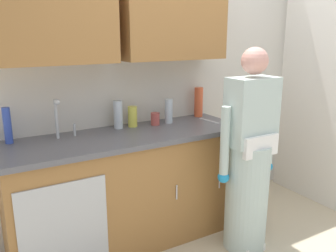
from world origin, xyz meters
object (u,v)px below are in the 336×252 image
(knife_on_counter, at_px, (209,121))
(person_at_sink, at_px, (248,167))
(sink, at_px, (68,144))
(bottle_water_short, at_px, (199,102))
(bottle_water_tall, at_px, (118,115))
(cup_by_sink, at_px, (155,119))
(bottle_cleaner_spray, at_px, (7,126))
(bottle_dish_liquid, at_px, (133,117))
(bottle_soap, at_px, (169,111))

(knife_on_counter, bearing_deg, person_at_sink, 170.15)
(sink, xyz_separation_m, person_at_sink, (1.25, -0.57, -0.23))
(bottle_water_short, distance_m, bottle_water_tall, 0.83)
(person_at_sink, relative_size, cup_by_sink, 15.05)
(sink, xyz_separation_m, bottle_water_tall, (0.47, 0.19, 0.13))
(cup_by_sink, bearing_deg, sink, -170.69)
(bottle_cleaner_spray, bearing_deg, bottle_dish_liquid, -1.05)
(bottle_dish_liquid, height_order, knife_on_counter, bottle_dish_liquid)
(bottle_soap, height_order, cup_by_sink, bottle_soap)
(bottle_water_tall, xyz_separation_m, bottle_dish_liquid, (0.13, -0.01, -0.03))
(sink, relative_size, knife_on_counter, 2.08)
(person_at_sink, xyz_separation_m, bottle_water_tall, (-0.77, 0.76, 0.37))
(cup_by_sink, bearing_deg, knife_on_counter, -14.02)
(person_at_sink, distance_m, cup_by_sink, 0.89)
(person_at_sink, distance_m, bottle_dish_liquid, 1.04)
(bottle_dish_liquid, bearing_deg, bottle_water_tall, 175.47)
(bottle_water_tall, bearing_deg, bottle_cleaner_spray, 179.47)
(cup_by_sink, bearing_deg, bottle_water_short, 9.01)
(bottle_cleaner_spray, bearing_deg, sink, -27.47)
(bottle_cleaner_spray, relative_size, bottle_dish_liquid, 1.51)
(sink, height_order, person_at_sink, person_at_sink)
(knife_on_counter, bearing_deg, bottle_water_short, -12.98)
(sink, distance_m, person_at_sink, 1.39)
(bottle_water_short, relative_size, cup_by_sink, 2.60)
(person_at_sink, distance_m, bottle_cleaner_spray, 1.83)
(bottle_cleaner_spray, xyz_separation_m, knife_on_counter, (1.66, -0.19, -0.13))
(bottle_water_short, distance_m, bottle_cleaner_spray, 1.68)
(bottle_water_short, height_order, bottle_soap, bottle_water_short)
(bottle_water_short, bearing_deg, sink, -170.81)
(bottle_dish_liquid, relative_size, cup_by_sink, 1.63)
(bottle_dish_liquid, distance_m, cup_by_sink, 0.20)
(cup_by_sink, bearing_deg, bottle_water_tall, 170.02)
(bottle_cleaner_spray, relative_size, bottle_soap, 1.22)
(bottle_water_short, bearing_deg, cup_by_sink, -170.99)
(bottle_dish_liquid, bearing_deg, cup_by_sink, -13.44)
(bottle_soap, bearing_deg, bottle_water_short, 11.51)
(sink, xyz_separation_m, bottle_water_short, (1.31, 0.21, 0.15))
(bottle_water_short, bearing_deg, bottle_cleaner_spray, -179.41)
(bottle_soap, distance_m, bottle_water_tall, 0.46)
(bottle_soap, xyz_separation_m, bottle_dish_liquid, (-0.33, 0.04, -0.02))
(bottle_water_tall, bearing_deg, bottle_water_short, 1.72)
(bottle_soap, relative_size, bottle_dish_liquid, 1.24)
(bottle_soap, distance_m, cup_by_sink, 0.15)
(person_at_sink, xyz_separation_m, bottle_dish_liquid, (-0.65, 0.75, 0.34))
(bottle_dish_liquid, xyz_separation_m, knife_on_counter, (0.68, -0.17, -0.08))
(bottle_water_tall, xyz_separation_m, knife_on_counter, (0.81, -0.18, -0.12))
(person_at_sink, xyz_separation_m, cup_by_sink, (-0.45, 0.70, 0.30))
(bottle_cleaner_spray, bearing_deg, cup_by_sink, -3.14)
(bottle_water_short, height_order, bottle_water_tall, bottle_water_short)
(bottle_cleaner_spray, height_order, bottle_water_tall, bottle_cleaner_spray)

